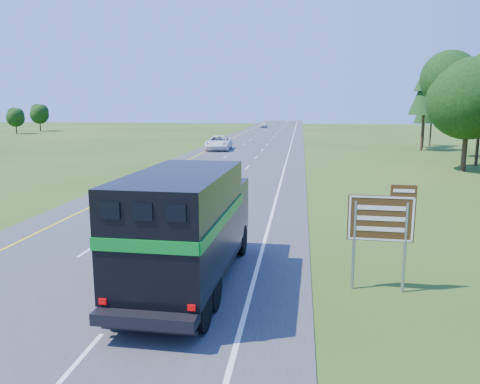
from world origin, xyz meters
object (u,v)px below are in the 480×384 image
Objects in this scene: horse_truck at (188,225)px; exit_sign at (382,223)px; far_car at (264,125)px; white_suv at (219,143)px.

exit_sign is (6.35, 0.50, 0.16)m from horse_truck.
white_suv is at bearing -93.10° from far_car.
exit_sign is at bearing 6.27° from horse_truck.
far_car is 113.07m from exit_sign.
horse_truck is at bearing -84.47° from white_suv.
horse_truck is at bearing -172.32° from exit_sign.
far_car is (1.06, 64.39, -0.21)m from white_suv.
white_suv is 64.40m from far_car.
white_suv is 49.92m from exit_sign.
exit_sign reaches higher than far_car.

